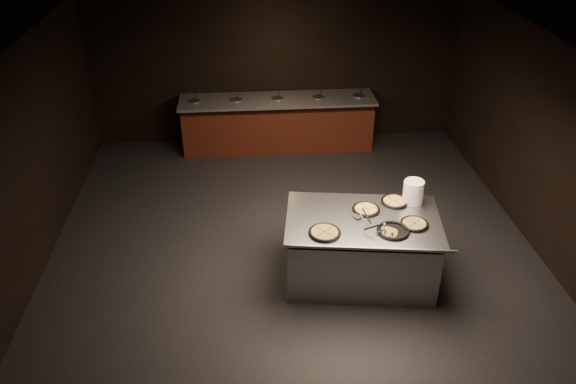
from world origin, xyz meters
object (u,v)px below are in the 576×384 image
plate_stack (413,192)px  pan_cheese_whole (366,209)px  serving_counter (361,250)px  pan_veggie_whole (325,232)px

plate_stack → pan_cheese_whole: plate_stack is taller
serving_counter → pan_veggie_whole: size_ratio=5.30×
serving_counter → plate_stack: plate_stack is taller
pan_veggie_whole → pan_cheese_whole: size_ratio=1.10×
pan_veggie_whole → serving_counter: bearing=27.6°
plate_stack → pan_cheese_whole: bearing=-167.1°
pan_cheese_whole → pan_veggie_whole: bearing=-142.2°
pan_veggie_whole → pan_cheese_whole: bearing=37.8°
serving_counter → pan_veggie_whole: bearing=-144.3°
serving_counter → pan_cheese_whole: size_ratio=5.83×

